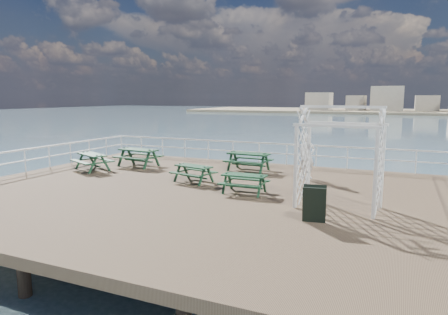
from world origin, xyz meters
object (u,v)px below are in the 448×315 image
picnic_table_e (194,170)px  trellis_arbor (339,163)px  picnic_table_b (249,158)px  picnic_table_c (244,180)px  picnic_table_a (138,154)px  person (307,156)px  picnic_table_d (92,158)px

picnic_table_e → trellis_arbor: trellis_arbor is taller
picnic_table_b → picnic_table_c: bearing=-68.3°
picnic_table_e → picnic_table_a: bearing=166.1°
picnic_table_e → person: person is taller
picnic_table_a → picnic_table_e: (4.26, -2.16, -0.13)m
picnic_table_c → trellis_arbor: size_ratio=0.51×
picnic_table_e → trellis_arbor: 6.16m
picnic_table_e → person: 4.79m
picnic_table_a → trellis_arbor: (10.16, -3.70, 0.79)m
picnic_table_b → picnic_table_e: picnic_table_b is taller
person → trellis_arbor: bearing=-104.7°
picnic_table_d → picnic_table_e: bearing=19.8°
picnic_table_d → picnic_table_e: 5.64m
picnic_table_b → picnic_table_d: picnic_table_b is taller
picnic_table_b → trellis_arbor: (4.74, -4.80, 0.80)m
picnic_table_c → picnic_table_d: size_ratio=0.72×
picnic_table_b → trellis_arbor: trellis_arbor is taller
trellis_arbor → picnic_table_b: bearing=140.2°
picnic_table_b → person: person is taller
trellis_arbor → person: trellis_arbor is taller
picnic_table_a → picnic_table_b: size_ratio=1.06×
picnic_table_e → picnic_table_d: bearing=-171.2°
picnic_table_a → person: person is taller
picnic_table_a → picnic_table_b: 5.53m
picnic_table_a → picnic_table_c: picnic_table_a is taller
picnic_table_e → picnic_table_b: bearing=83.6°
picnic_table_e → person: (4.04, 2.53, 0.46)m
picnic_table_b → picnic_table_d: bearing=-154.0°
picnic_table_a → person: size_ratio=1.13×
picnic_table_d → picnic_table_b: bearing=46.8°
picnic_table_d → person: 9.90m
picnic_table_c → picnic_table_e: size_ratio=0.88×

